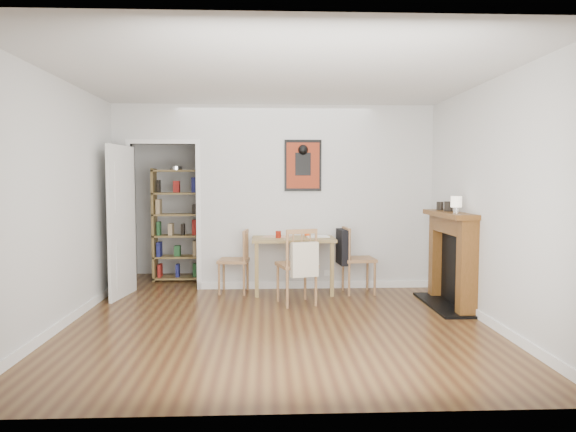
{
  "coord_description": "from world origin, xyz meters",
  "views": [
    {
      "loc": [
        -0.11,
        -5.89,
        1.54
      ],
      "look_at": [
        0.16,
        0.6,
        1.09
      ],
      "focal_mm": 32.0,
      "sensor_mm": 36.0,
      "label": 1
    }
  ],
  "objects_px": {
    "red_glass": "(278,234)",
    "chair_front": "(297,265)",
    "chair_left": "(234,261)",
    "ceramic_jar_b": "(440,206)",
    "chair_right": "(357,259)",
    "dining_table": "(293,244)",
    "orange_fruit": "(307,234)",
    "notebook": "(317,236)",
    "bookshelf": "(177,225)",
    "fireplace": "(452,256)",
    "mantel_lamp": "(456,203)",
    "ceramic_jar_a": "(448,206)"
  },
  "relations": [
    {
      "from": "mantel_lamp",
      "to": "chair_left",
      "type": "bearing_deg",
      "value": 156.47
    },
    {
      "from": "chair_front",
      "to": "bookshelf",
      "type": "height_order",
      "value": "bookshelf"
    },
    {
      "from": "bookshelf",
      "to": "ceramic_jar_b",
      "type": "relative_size",
      "value": 15.75
    },
    {
      "from": "ceramic_jar_a",
      "to": "ceramic_jar_b",
      "type": "relative_size",
      "value": 1.13
    },
    {
      "from": "chair_right",
      "to": "ceramic_jar_b",
      "type": "bearing_deg",
      "value": -22.74
    },
    {
      "from": "chair_left",
      "to": "chair_right",
      "type": "xyz_separation_m",
      "value": [
        1.69,
        -0.09,
        0.04
      ]
    },
    {
      "from": "dining_table",
      "to": "chair_front",
      "type": "height_order",
      "value": "chair_front"
    },
    {
      "from": "ceramic_jar_a",
      "to": "ceramic_jar_b",
      "type": "distance_m",
      "value": 0.27
    },
    {
      "from": "bookshelf",
      "to": "fireplace",
      "type": "relative_size",
      "value": 1.38
    },
    {
      "from": "notebook",
      "to": "fireplace",
      "type": "bearing_deg",
      "value": -28.96
    },
    {
      "from": "chair_front",
      "to": "orange_fruit",
      "type": "height_order",
      "value": "chair_front"
    },
    {
      "from": "orange_fruit",
      "to": "dining_table",
      "type": "bearing_deg",
      "value": -157.78
    },
    {
      "from": "fireplace",
      "to": "ceramic_jar_b",
      "type": "relative_size",
      "value": 11.42
    },
    {
      "from": "ceramic_jar_a",
      "to": "fireplace",
      "type": "bearing_deg",
      "value": -64.59
    },
    {
      "from": "chair_left",
      "to": "fireplace",
      "type": "distance_m",
      "value": 2.86
    },
    {
      "from": "orange_fruit",
      "to": "red_glass",
      "type": "bearing_deg",
      "value": -160.51
    },
    {
      "from": "red_glass",
      "to": "chair_front",
      "type": "bearing_deg",
      "value": -70.76
    },
    {
      "from": "dining_table",
      "to": "notebook",
      "type": "height_order",
      "value": "notebook"
    },
    {
      "from": "chair_front",
      "to": "ceramic_jar_b",
      "type": "relative_size",
      "value": 8.77
    },
    {
      "from": "bookshelf",
      "to": "ceramic_jar_a",
      "type": "distance_m",
      "value": 4.02
    },
    {
      "from": "notebook",
      "to": "mantel_lamp",
      "type": "height_order",
      "value": "mantel_lamp"
    },
    {
      "from": "bookshelf",
      "to": "notebook",
      "type": "height_order",
      "value": "bookshelf"
    },
    {
      "from": "ceramic_jar_b",
      "to": "bookshelf",
      "type": "bearing_deg",
      "value": 158.07
    },
    {
      "from": "dining_table",
      "to": "fireplace",
      "type": "xyz_separation_m",
      "value": [
        1.91,
        -0.85,
        -0.05
      ]
    },
    {
      "from": "chair_left",
      "to": "ceramic_jar_b",
      "type": "height_order",
      "value": "ceramic_jar_b"
    },
    {
      "from": "chair_left",
      "to": "orange_fruit",
      "type": "relative_size",
      "value": 10.33
    },
    {
      "from": "bookshelf",
      "to": "red_glass",
      "type": "height_order",
      "value": "bookshelf"
    },
    {
      "from": "red_glass",
      "to": "ceramic_jar_a",
      "type": "distance_m",
      "value": 2.24
    },
    {
      "from": "mantel_lamp",
      "to": "ceramic_jar_b",
      "type": "bearing_deg",
      "value": 87.3
    },
    {
      "from": "dining_table",
      "to": "ceramic_jar_b",
      "type": "xyz_separation_m",
      "value": [
        1.86,
        -0.51,
        0.54
      ]
    },
    {
      "from": "chair_front",
      "to": "ceramic_jar_b",
      "type": "distance_m",
      "value": 1.99
    },
    {
      "from": "bookshelf",
      "to": "orange_fruit",
      "type": "relative_size",
      "value": 20.41
    },
    {
      "from": "ceramic_jar_a",
      "to": "mantel_lamp",
      "type": "bearing_deg",
      "value": -96.68
    },
    {
      "from": "fireplace",
      "to": "ceramic_jar_b",
      "type": "bearing_deg",
      "value": 98.05
    },
    {
      "from": "chair_right",
      "to": "red_glass",
      "type": "xyz_separation_m",
      "value": [
        -1.08,
        0.03,
        0.34
      ]
    },
    {
      "from": "bookshelf",
      "to": "red_glass",
      "type": "xyz_separation_m",
      "value": [
        1.54,
        -1.0,
        -0.04
      ]
    },
    {
      "from": "dining_table",
      "to": "fireplace",
      "type": "distance_m",
      "value": 2.09
    },
    {
      "from": "chair_left",
      "to": "dining_table",
      "type": "bearing_deg",
      "value": 0.0
    },
    {
      "from": "notebook",
      "to": "orange_fruit",
      "type": "bearing_deg",
      "value": 155.73
    },
    {
      "from": "notebook",
      "to": "mantel_lamp",
      "type": "distance_m",
      "value": 1.97
    },
    {
      "from": "chair_right",
      "to": "ceramic_jar_a",
      "type": "height_order",
      "value": "ceramic_jar_a"
    },
    {
      "from": "red_glass",
      "to": "notebook",
      "type": "relative_size",
      "value": 0.32
    },
    {
      "from": "bookshelf",
      "to": "chair_right",
      "type": "bearing_deg",
      "value": -21.62
    },
    {
      "from": "mantel_lamp",
      "to": "ceramic_jar_b",
      "type": "relative_size",
      "value": 1.83
    },
    {
      "from": "notebook",
      "to": "ceramic_jar_a",
      "type": "height_order",
      "value": "ceramic_jar_a"
    },
    {
      "from": "notebook",
      "to": "mantel_lamp",
      "type": "relative_size",
      "value": 1.5
    },
    {
      "from": "fireplace",
      "to": "notebook",
      "type": "bearing_deg",
      "value": 151.04
    },
    {
      "from": "bookshelf",
      "to": "ceramic_jar_b",
      "type": "bearing_deg",
      "value": -21.93
    },
    {
      "from": "chair_front",
      "to": "dining_table",
      "type": "bearing_deg",
      "value": 90.87
    },
    {
      "from": "mantel_lamp",
      "to": "ceramic_jar_b",
      "type": "distance_m",
      "value": 0.65
    }
  ]
}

